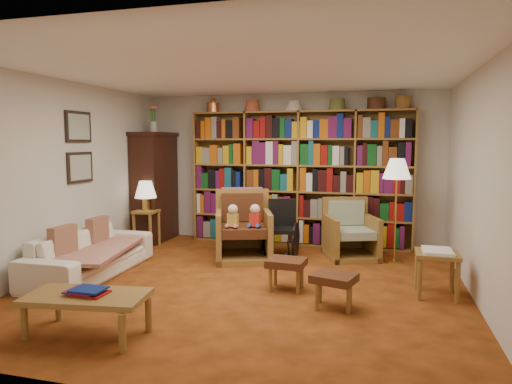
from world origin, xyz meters
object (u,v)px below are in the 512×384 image
(armchair_leather, at_px, (246,230))
(side_table_papers, at_px, (437,260))
(coffee_table, at_px, (87,299))
(footstool_a, at_px, (286,265))
(armchair_sage, at_px, (351,235))
(floor_lamp, at_px, (397,173))
(sofa, at_px, (91,253))
(side_table_lamp, at_px, (146,221))
(footstool_b, at_px, (334,280))
(wheelchair, at_px, (280,231))

(armchair_leather, bearing_deg, side_table_papers, -22.95)
(armchair_leather, relative_size, coffee_table, 0.97)
(footstool_a, distance_m, coffee_table, 2.22)
(armchair_sage, relative_size, floor_lamp, 0.65)
(sofa, xyz_separation_m, coffee_table, (1.10, -1.62, 0.05))
(side_table_lamp, relative_size, coffee_table, 0.54)
(coffee_table, bearing_deg, side_table_lamp, 110.32)
(footstool_b, bearing_deg, side_table_papers, 32.01)
(side_table_lamp, relative_size, armchair_sage, 0.62)
(floor_lamp, height_order, footstool_a, floor_lamp)
(sofa, height_order, armchair_sage, armchair_sage)
(sofa, relative_size, armchair_leather, 1.83)
(wheelchair, distance_m, coffee_table, 3.35)
(floor_lamp, relative_size, footstool_b, 2.94)
(sofa, relative_size, side_table_lamp, 3.25)
(wheelchair, height_order, footstool_a, wheelchair)
(armchair_leather, height_order, armchair_sage, armchair_leather)
(armchair_sage, distance_m, footstool_b, 2.20)
(armchair_leather, bearing_deg, sofa, -140.85)
(armchair_leather, bearing_deg, side_table_lamp, 171.10)
(wheelchair, bearing_deg, floor_lamp, 4.37)
(sofa, bearing_deg, armchair_sage, -61.52)
(sofa, height_order, footstool_a, sofa)
(side_table_lamp, bearing_deg, footstool_b, -31.80)
(floor_lamp, distance_m, coffee_table, 4.35)
(wheelchair, relative_size, side_table_papers, 1.62)
(floor_lamp, relative_size, side_table_papers, 2.80)
(floor_lamp, bearing_deg, armchair_leather, -170.88)
(footstool_a, bearing_deg, floor_lamp, 52.53)
(side_table_papers, distance_m, footstool_b, 1.25)
(armchair_sage, distance_m, wheelchair, 1.05)
(side_table_lamp, distance_m, footstool_a, 3.05)
(side_table_lamp, bearing_deg, armchair_sage, 3.55)
(armchair_leather, height_order, side_table_papers, armchair_leather)
(sofa, relative_size, footstool_b, 3.89)
(footstool_a, xyz_separation_m, coffee_table, (-1.43, -1.70, 0.04))
(sofa, distance_m, armchair_leather, 2.15)
(side_table_papers, bearing_deg, side_table_lamp, 162.60)
(sofa, xyz_separation_m, wheelchair, (2.14, 1.57, 0.10))
(footstool_a, bearing_deg, footstool_b, -37.40)
(sofa, height_order, side_table_lamp, side_table_lamp)
(wheelchair, height_order, coffee_table, wheelchair)
(footstool_b, bearing_deg, footstool_a, 142.60)
(armchair_sage, bearing_deg, wheelchair, -165.43)
(armchair_leather, distance_m, coffee_table, 3.02)
(armchair_leather, distance_m, armchair_sage, 1.57)
(armchair_sage, height_order, wheelchair, armchair_sage)
(side_table_lamp, bearing_deg, side_table_papers, -17.40)
(side_table_papers, xyz_separation_m, coffee_table, (-3.07, -1.91, -0.08))
(floor_lamp, xyz_separation_m, footstool_b, (-0.65, -2.06, -0.98))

